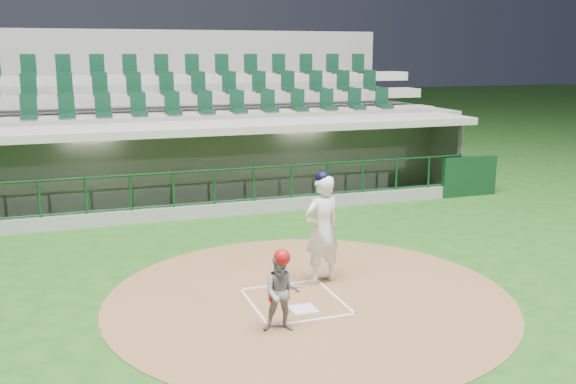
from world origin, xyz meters
name	(u,v)px	position (x,y,z in m)	size (l,w,h in m)	color
ground	(289,296)	(0.00, 0.00, 0.00)	(120.00, 120.00, 0.00)	#1C4A15
dirt_circle	(309,297)	(0.30, -0.20, 0.01)	(7.20, 7.20, 0.01)	brown
home_plate	(303,309)	(0.00, -0.70, 0.02)	(0.43, 0.43, 0.02)	silver
batter_box_chalk	(295,301)	(0.00, -0.30, 0.02)	(1.55, 1.80, 0.01)	white
dugout_structure	(199,169)	(-0.01, 7.81, 0.96)	(16.40, 3.70, 3.00)	gray
seating_deck	(180,139)	(0.00, 10.91, 1.42)	(17.00, 6.72, 5.15)	gray
batter	(322,228)	(0.80, 0.46, 1.07)	(0.96, 0.97, 2.13)	white
catcher	(282,291)	(-0.59, -1.33, 0.66)	(0.71, 0.63, 1.32)	gray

